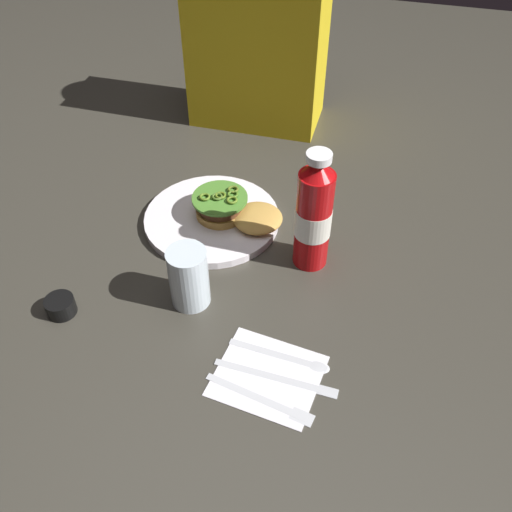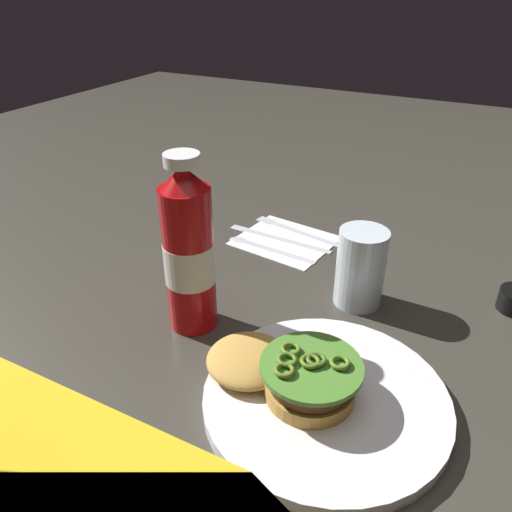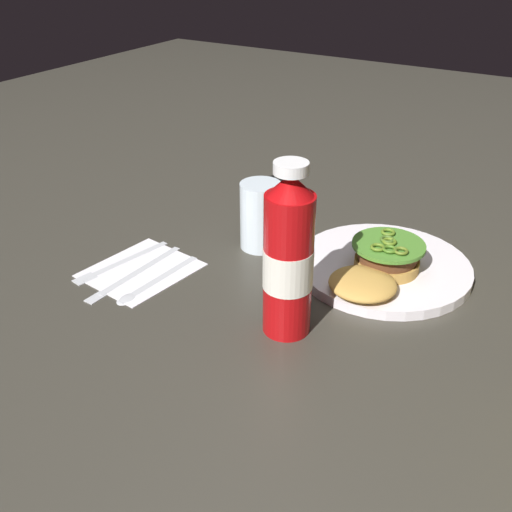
{
  "view_description": "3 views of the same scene",
  "coord_description": "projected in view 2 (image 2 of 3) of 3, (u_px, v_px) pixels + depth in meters",
  "views": [
    {
      "loc": [
        0.36,
        -0.72,
        0.78
      ],
      "look_at": [
        0.17,
        -0.01,
        0.06
      ],
      "focal_mm": 39.16,
      "sensor_mm": 36.0,
      "label": 1
    },
    {
      "loc": [
        -0.08,
        0.53,
        0.44
      ],
      "look_at": [
        0.21,
        -0.03,
        0.08
      ],
      "focal_mm": 35.08,
      "sensor_mm": 36.0,
      "label": 2
    },
    {
      "loc": [
        0.87,
        0.39,
        0.51
      ],
      "look_at": [
        0.21,
        -0.01,
        0.07
      ],
      "focal_mm": 42.0,
      "sensor_mm": 36.0,
      "label": 3
    }
  ],
  "objects": [
    {
      "name": "ground_plane",
      "position": [
        385.0,
        351.0,
        0.66
      ],
      "size": [
        3.0,
        3.0,
        0.0
      ],
      "primitive_type": "plane",
      "color": "#36342C"
    },
    {
      "name": "dinner_plate",
      "position": [
        326.0,
        399.0,
        0.58
      ],
      "size": [
        0.28,
        0.28,
        0.02
      ],
      "primitive_type": "cylinder",
      "color": "white",
      "rests_on": "ground_plane"
    },
    {
      "name": "burger_sandwich",
      "position": [
        287.0,
        372.0,
        0.58
      ],
      "size": [
        0.19,
        0.12,
        0.05
      ],
      "color": "#BB8B3F",
      "rests_on": "dinner_plate"
    },
    {
      "name": "ketchup_bottle",
      "position": [
        189.0,
        252.0,
        0.66
      ],
      "size": [
        0.07,
        0.07,
        0.25
      ],
      "color": "#B20B0E",
      "rests_on": "ground_plane"
    },
    {
      "name": "water_glass",
      "position": [
        360.0,
        268.0,
        0.73
      ],
      "size": [
        0.07,
        0.07,
        0.12
      ],
      "primitive_type": "cylinder",
      "color": "silver",
      "rests_on": "ground_plane"
    },
    {
      "name": "napkin",
      "position": [
        285.0,
        240.0,
        0.92
      ],
      "size": [
        0.18,
        0.17,
        0.0
      ],
      "primitive_type": "cube",
      "rotation": [
        0.0,
        0.0,
        -0.13
      ],
      "color": "white",
      "rests_on": "ground_plane"
    },
    {
      "name": "fork_utensil",
      "position": [
        289.0,
        227.0,
        0.96
      ],
      "size": [
        0.18,
        0.05,
        0.0
      ],
      "color": "silver",
      "rests_on": "napkin"
    },
    {
      "name": "butter_knife",
      "position": [
        273.0,
        235.0,
        0.93
      ],
      "size": [
        0.21,
        0.02,
        0.0
      ],
      "color": "silver",
      "rests_on": "napkin"
    },
    {
      "name": "spoon_utensil",
      "position": [
        259.0,
        244.0,
        0.9
      ],
      "size": [
        0.18,
        0.03,
        0.0
      ],
      "color": "silver",
      "rests_on": "napkin"
    }
  ]
}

